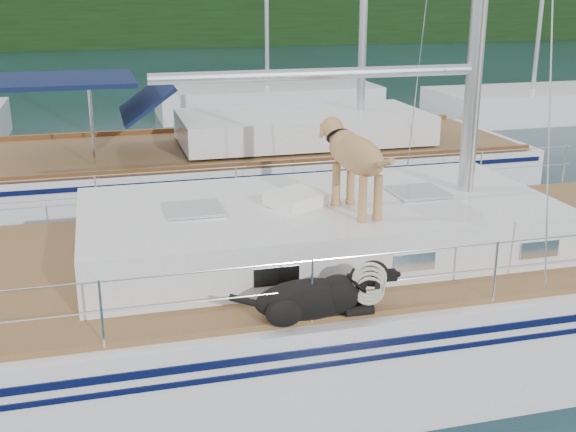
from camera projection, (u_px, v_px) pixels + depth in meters
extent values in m
plane|color=black|center=(251.00, 355.00, 8.37)|extent=(120.00, 120.00, 0.00)
cube|color=black|center=(111.00, 2.00, 48.87)|extent=(90.00, 3.00, 6.00)
cube|color=#595147|center=(113.00, 38.00, 50.71)|extent=(92.00, 1.00, 1.20)
cube|color=white|center=(250.00, 316.00, 8.22)|extent=(12.00, 3.80, 1.40)
cube|color=brown|center=(249.00, 257.00, 8.00)|extent=(11.52, 3.50, 0.06)
cube|color=white|center=(318.00, 225.00, 8.10)|extent=(5.20, 2.50, 0.55)
cylinder|color=silver|center=(320.00, 74.00, 7.59)|extent=(3.60, 0.12, 0.12)
cylinder|color=silver|center=(290.00, 263.00, 6.21)|extent=(10.56, 0.01, 0.01)
cylinder|color=silver|center=(221.00, 168.00, 9.43)|extent=(10.56, 0.01, 0.01)
cube|color=#1F2FC4|center=(135.00, 231.00, 8.66)|extent=(0.62, 0.46, 0.04)
cube|color=white|center=(297.00, 199.00, 7.83)|extent=(0.74, 0.69, 0.15)
torus|color=beige|center=(369.00, 278.00, 6.39)|extent=(0.41, 0.21, 0.39)
cube|color=white|center=(244.00, 180.00, 14.21)|extent=(11.00, 3.50, 1.30)
cube|color=brown|center=(243.00, 147.00, 14.01)|extent=(10.56, 3.29, 0.06)
cube|color=white|center=(303.00, 126.00, 14.20)|extent=(4.80, 2.30, 0.55)
cube|color=#0F1C3F|center=(65.00, 80.00, 12.80)|extent=(2.40, 2.30, 0.08)
cube|color=white|center=(267.00, 102.00, 23.95)|extent=(7.20, 3.00, 1.10)
cube|color=white|center=(531.00, 106.00, 23.16)|extent=(6.40, 3.00, 1.10)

